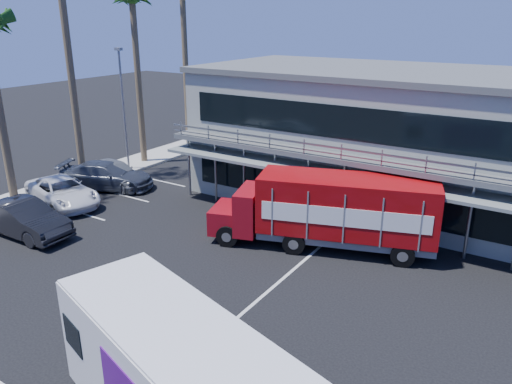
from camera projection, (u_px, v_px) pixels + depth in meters
The scene contains 10 objects.
ground at pixel (186, 306), 18.13m from camera, with size 120.00×120.00×0.00m, color black.
building at pixel (401, 138), 27.30m from camera, with size 22.40×12.00×7.30m.
curb_strip at pixel (59, 187), 30.44m from camera, with size 3.00×32.00×0.16m, color #A5A399.
palm_e at pixel (132, 6), 32.37m from camera, with size 2.80×2.80×12.25m.
light_pole_far at pixel (123, 105), 32.55m from camera, with size 0.50×0.25×8.09m.
red_truck at pixel (331, 210), 22.13m from camera, with size 10.23×5.22×3.37m.
parked_car_b at pixel (24, 219), 23.75m from camera, with size 1.79×5.15×1.70m, color black.
parked_car_c at pixel (62, 192), 27.68m from camera, with size 2.47×5.37×1.49m, color white.
parked_car_d at pixel (107, 176), 30.21m from camera, with size 2.28×5.62×1.63m, color #333844.
parked_car_e at pixel (114, 173), 30.66m from camera, with size 1.97×4.90×1.67m, color slate.
Camera 1 is at (10.55, -11.91, 9.97)m, focal length 35.00 mm.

